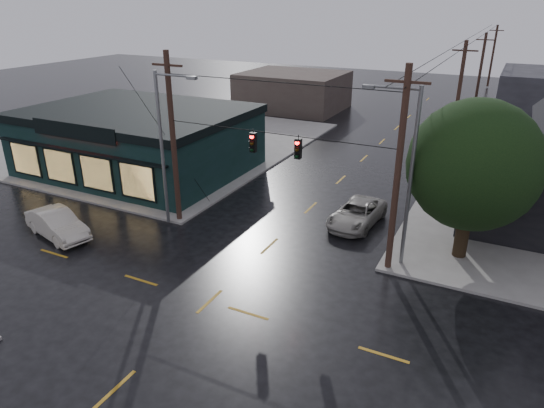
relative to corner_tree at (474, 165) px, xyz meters
The scene contains 15 objects.
ground_plane 14.33m from the corner_tree, 135.67° to the right, with size 160.00×160.00×0.00m, color black.
sidewalk_nw 31.84m from the corner_tree, 160.19° to the left, with size 28.00×28.00×0.15m, color gray.
pizza_shop 24.96m from the corner_tree, behind, with size 16.30×12.34×4.90m.
corner_tree is the anchor object (origin of this frame).
utility_pole_nw 17.11m from the corner_tree, 169.95° to the right, with size 2.00×0.32×10.15m, color black, non-canonical shape.
utility_pole_ne 6.64m from the corner_tree, 137.14° to the right, with size 2.00×0.32×10.15m, color black, non-canonical shape.
utility_pole_far_a 19.59m from the corner_tree, 99.34° to the left, with size 2.00×0.32×9.65m, color black, non-canonical shape.
utility_pole_far_b 39.12m from the corner_tree, 94.54° to the left, with size 2.00×0.32×9.15m, color black, non-canonical shape.
utility_pole_far_c 58.96m from the corner_tree, 92.99° to the left, with size 2.00×0.32×9.15m, color black, non-canonical shape.
span_signal_assembly 9.91m from the corner_tree, 163.27° to the right, with size 13.00×0.48×1.23m.
streetlight_nw 17.52m from the corner_tree, 167.77° to the right, with size 5.40×0.30×9.15m, color slate, non-canonical shape.
streetlight_ne 6.14m from the corner_tree, 140.10° to the right, with size 5.40×0.30×9.15m, color slate, non-canonical shape.
bg_building_west 38.78m from the corner_tree, 127.55° to the left, with size 12.00×10.00×4.40m, color #3D302C.
sedan_cream 22.79m from the corner_tree, 159.77° to the right, with size 1.66×4.75×1.57m, color beige.
suv_silver 7.72m from the corner_tree, 165.58° to the left, with size 2.33×5.06×1.41m, color gray.
Camera 1 is at (10.85, -15.28, 12.67)m, focal length 32.00 mm.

